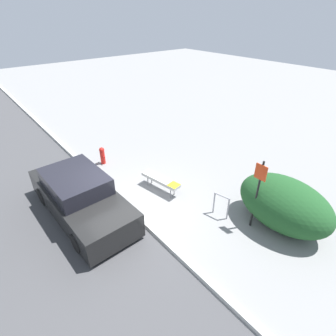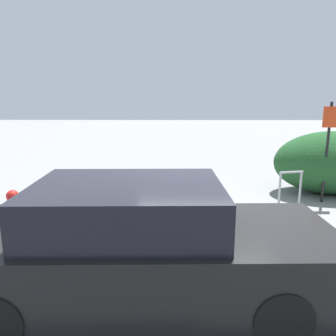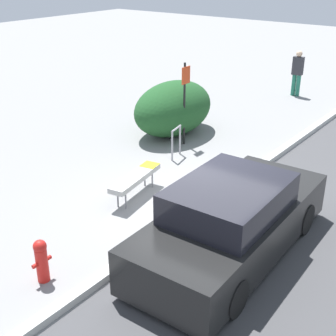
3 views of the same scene
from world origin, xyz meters
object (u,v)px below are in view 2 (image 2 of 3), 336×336
at_px(fire_hydrant, 14,209).
at_px(bike_rack, 290,185).
at_px(bench, 185,195).
at_px(parked_car_near, 141,247).
at_px(sign_post, 328,143).

bearing_deg(fire_hydrant, bike_rack, 13.69).
bearing_deg(bike_rack, bench, -165.27).
relative_size(bench, parked_car_near, 0.37).
distance_m(bike_rack, sign_post, 1.32).
bearing_deg(fire_hydrant, sign_post, 15.04).
relative_size(bike_rack, parked_car_near, 0.18).
relative_size(sign_post, parked_car_near, 0.51).
relative_size(fire_hydrant, parked_car_near, 0.17).
bearing_deg(bench, bike_rack, 5.11).
height_order(bike_rack, parked_car_near, parked_car_near).
bearing_deg(sign_post, parked_car_near, -135.89).
bearing_deg(sign_post, fire_hydrant, -164.96).
bearing_deg(fire_hydrant, parked_car_near, -39.14).
bearing_deg(sign_post, bike_rack, -157.16).
height_order(bench, sign_post, sign_post).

